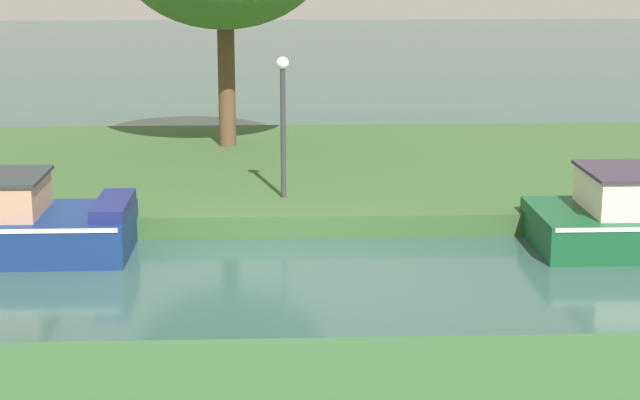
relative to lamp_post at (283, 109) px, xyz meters
The scene contains 3 objects.
ground_plane 4.13m from the lamp_post, 91.40° to the right, with size 120.00×120.00×0.00m, color #2B4A43.
riverbank_far 3.95m from the lamp_post, 91.44° to the left, with size 72.00×10.00×0.40m, color #33522A.
lamp_post is the anchor object (origin of this frame).
Camera 1 is at (-0.03, -16.27, 5.12)m, focal length 59.23 mm.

